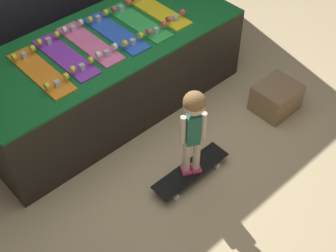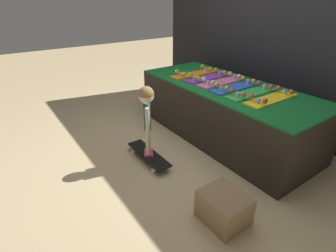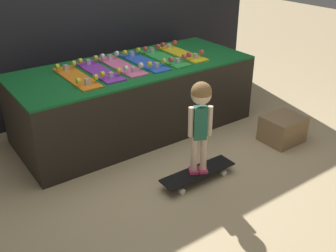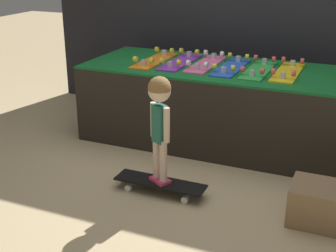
# 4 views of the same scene
# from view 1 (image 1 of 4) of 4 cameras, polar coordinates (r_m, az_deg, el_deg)

# --- Properties ---
(ground_plane) EXTENTS (16.00, 16.00, 0.00)m
(ground_plane) POSITION_cam_1_polar(r_m,az_deg,el_deg) (4.14, -1.14, -1.91)
(ground_plane) COLOR tan
(display_rack) EXTENTS (2.47, 1.02, 0.73)m
(display_rack) POSITION_cam_1_polar(r_m,az_deg,el_deg) (4.29, -7.38, 6.40)
(display_rack) COLOR black
(display_rack) RESTS_ON ground_plane
(skateboard_orange_on_rack) EXTENTS (0.20, 0.73, 0.09)m
(skateboard_orange_on_rack) POSITION_cam_1_polar(r_m,az_deg,el_deg) (3.80, -15.28, 6.46)
(skateboard_orange_on_rack) COLOR orange
(skateboard_orange_on_rack) RESTS_ON display_rack
(skateboard_purple_on_rack) EXTENTS (0.20, 0.73, 0.09)m
(skateboard_purple_on_rack) POSITION_cam_1_polar(r_m,az_deg,el_deg) (3.91, -12.43, 8.36)
(skateboard_purple_on_rack) COLOR purple
(skateboard_purple_on_rack) RESTS_ON display_rack
(skateboard_pink_on_rack) EXTENTS (0.20, 0.73, 0.09)m
(skateboard_pink_on_rack) POSITION_cam_1_polar(r_m,az_deg,el_deg) (4.02, -9.55, 9.99)
(skateboard_pink_on_rack) COLOR pink
(skateboard_pink_on_rack) RESTS_ON display_rack
(skateboard_blue_on_rack) EXTENTS (0.20, 0.73, 0.09)m
(skateboard_blue_on_rack) POSITION_cam_1_polar(r_m,az_deg,el_deg) (4.12, -6.47, 11.31)
(skateboard_blue_on_rack) COLOR blue
(skateboard_blue_on_rack) RESTS_ON display_rack
(skateboard_green_on_rack) EXTENTS (0.20, 0.73, 0.09)m
(skateboard_green_on_rack) POSITION_cam_1_polar(r_m,az_deg,el_deg) (4.24, -3.67, 12.61)
(skateboard_green_on_rack) COLOR green
(skateboard_green_on_rack) RESTS_ON display_rack
(skateboard_yellow_on_rack) EXTENTS (0.20, 0.73, 0.09)m
(skateboard_yellow_on_rack) POSITION_cam_1_polar(r_m,az_deg,el_deg) (4.40, -1.30, 13.98)
(skateboard_yellow_on_rack) COLOR yellow
(skateboard_yellow_on_rack) RESTS_ON display_rack
(skateboard_on_floor) EXTENTS (0.71, 0.19, 0.09)m
(skateboard_on_floor) POSITION_cam_1_polar(r_m,az_deg,el_deg) (3.83, 2.78, -5.51)
(skateboard_on_floor) COLOR black
(skateboard_on_floor) RESTS_ON ground_plane
(child) EXTENTS (0.19, 0.17, 0.83)m
(child) POSITION_cam_1_polar(r_m,az_deg,el_deg) (3.38, 3.13, 0.85)
(child) COLOR #E03D6B
(child) RESTS_ON skateboard_on_floor
(storage_box) EXTENTS (0.39, 0.34, 0.27)m
(storage_box) POSITION_cam_1_polar(r_m,az_deg,el_deg) (4.46, 13.03, 3.38)
(storage_box) COLOR #8E704C
(storage_box) RESTS_ON ground_plane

